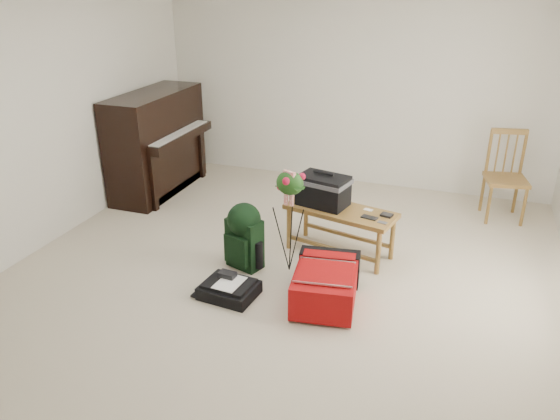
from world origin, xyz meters
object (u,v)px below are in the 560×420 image
at_px(green_backpack, 244,233).
at_px(flower_stand, 290,222).
at_px(dining_chair, 506,177).
at_px(bench, 328,198).
at_px(piano, 158,145).
at_px(black_duffel, 229,289).
at_px(red_suitcase, 327,281).

height_order(green_backpack, flower_stand, flower_stand).
bearing_deg(dining_chair, bench, -149.56).
bearing_deg(flower_stand, piano, 169.09).
distance_m(piano, green_backpack, 2.33).
bearing_deg(black_duffel, piano, 138.65).
relative_size(green_backpack, flower_stand, 0.63).
distance_m(red_suitcase, black_duffel, 0.85).
xyz_separation_m(dining_chair, green_backpack, (-2.30, -2.04, -0.13)).
bearing_deg(piano, black_duffel, -46.87).
height_order(piano, green_backpack, piano).
height_order(black_duffel, green_backpack, green_backpack).
relative_size(dining_chair, red_suitcase, 1.21).
bearing_deg(dining_chair, green_backpack, -149.74).
distance_m(bench, flower_stand, 0.53).
height_order(bench, green_backpack, bench).
xyz_separation_m(red_suitcase, flower_stand, (-0.46, 0.35, 0.32)).
xyz_separation_m(piano, green_backpack, (1.79, -1.47, -0.24)).
bearing_deg(green_backpack, bench, 59.66).
distance_m(black_duffel, green_backpack, 0.60).
bearing_deg(dining_chair, flower_stand, -145.19).
bearing_deg(bench, black_duffel, -104.96).
height_order(dining_chair, red_suitcase, dining_chair).
xyz_separation_m(piano, black_duffel, (1.87, -1.99, -0.53)).
height_order(red_suitcase, green_backpack, green_backpack).
xyz_separation_m(red_suitcase, green_backpack, (-0.88, 0.27, 0.18)).
relative_size(dining_chair, black_duffel, 2.01).
distance_m(piano, black_duffel, 2.78).
relative_size(black_duffel, flower_stand, 0.49).
distance_m(dining_chair, black_duffel, 3.42).
bearing_deg(green_backpack, piano, 159.23).
height_order(red_suitcase, black_duffel, red_suitcase).
distance_m(bench, dining_chair, 2.22).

